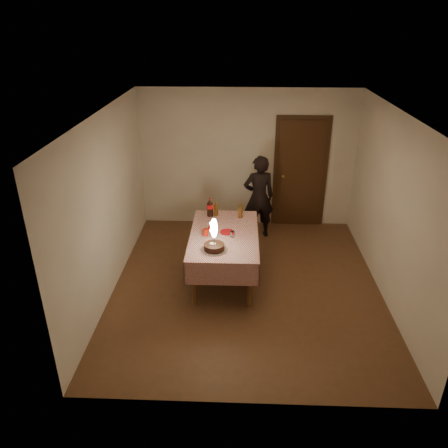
{
  "coord_description": "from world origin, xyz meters",
  "views": [
    {
      "loc": [
        -0.12,
        -5.62,
        3.75
      ],
      "look_at": [
        -0.35,
        0.17,
        0.95
      ],
      "focal_mm": 35.0,
      "sensor_mm": 36.0,
      "label": 1
    }
  ],
  "objects_px": {
    "clear_cup": "(232,234)",
    "amber_bottle_left": "(216,209)",
    "red_cup": "(205,232)",
    "amber_bottle_right": "(240,211)",
    "birthday_cake": "(214,243)",
    "red_plate": "(227,232)",
    "photographer": "(259,197)",
    "dining_table": "(224,240)",
    "cola_bottle": "(210,207)"
  },
  "relations": [
    {
      "from": "amber_bottle_right",
      "to": "dining_table",
      "type": "bearing_deg",
      "value": -111.76
    },
    {
      "from": "red_plate",
      "to": "clear_cup",
      "type": "relative_size",
      "value": 2.44
    },
    {
      "from": "dining_table",
      "to": "amber_bottle_right",
      "type": "height_order",
      "value": "amber_bottle_right"
    },
    {
      "from": "red_cup",
      "to": "dining_table",
      "type": "bearing_deg",
      "value": 11.36
    },
    {
      "from": "cola_bottle",
      "to": "amber_bottle_right",
      "type": "bearing_deg",
      "value": -5.0
    },
    {
      "from": "red_plate",
      "to": "photographer",
      "type": "height_order",
      "value": "photographer"
    },
    {
      "from": "birthday_cake",
      "to": "cola_bottle",
      "type": "relative_size",
      "value": 1.53
    },
    {
      "from": "dining_table",
      "to": "clear_cup",
      "type": "bearing_deg",
      "value": -38.25
    },
    {
      "from": "dining_table",
      "to": "clear_cup",
      "type": "xyz_separation_m",
      "value": [
        0.13,
        -0.1,
        0.15
      ]
    },
    {
      "from": "birthday_cake",
      "to": "amber_bottle_right",
      "type": "height_order",
      "value": "birthday_cake"
    },
    {
      "from": "red_plate",
      "to": "cola_bottle",
      "type": "relative_size",
      "value": 0.69
    },
    {
      "from": "clear_cup",
      "to": "amber_bottle_left",
      "type": "distance_m",
      "value": 0.81
    },
    {
      "from": "red_cup",
      "to": "clear_cup",
      "type": "distance_m",
      "value": 0.41
    },
    {
      "from": "cola_bottle",
      "to": "amber_bottle_right",
      "type": "xyz_separation_m",
      "value": [
        0.49,
        -0.04,
        -0.03
      ]
    },
    {
      "from": "dining_table",
      "to": "red_plate",
      "type": "bearing_deg",
      "value": 51.99
    },
    {
      "from": "red_plate",
      "to": "photographer",
      "type": "relative_size",
      "value": 0.14
    },
    {
      "from": "amber_bottle_right",
      "to": "red_plate",
      "type": "bearing_deg",
      "value": -109.73
    },
    {
      "from": "birthday_cake",
      "to": "red_cup",
      "type": "bearing_deg",
      "value": 109.63
    },
    {
      "from": "amber_bottle_right",
      "to": "birthday_cake",
      "type": "bearing_deg",
      "value": -108.07
    },
    {
      "from": "amber_bottle_left",
      "to": "dining_table",
      "type": "bearing_deg",
      "value": -76.58
    },
    {
      "from": "birthday_cake",
      "to": "clear_cup",
      "type": "height_order",
      "value": "birthday_cake"
    },
    {
      "from": "dining_table",
      "to": "photographer",
      "type": "relative_size",
      "value": 1.11
    },
    {
      "from": "clear_cup",
      "to": "amber_bottle_right",
      "type": "distance_m",
      "value": 0.71
    },
    {
      "from": "amber_bottle_left",
      "to": "amber_bottle_right",
      "type": "height_order",
      "value": "same"
    },
    {
      "from": "birthday_cake",
      "to": "red_plate",
      "type": "xyz_separation_m",
      "value": [
        0.16,
        0.56,
        -0.11
      ]
    },
    {
      "from": "clear_cup",
      "to": "amber_bottle_left",
      "type": "xyz_separation_m",
      "value": [
        -0.28,
        0.75,
        0.07
      ]
    },
    {
      "from": "birthday_cake",
      "to": "amber_bottle_left",
      "type": "distance_m",
      "value": 1.16
    },
    {
      "from": "birthday_cake",
      "to": "clear_cup",
      "type": "distance_m",
      "value": 0.48
    },
    {
      "from": "clear_cup",
      "to": "amber_bottle_right",
      "type": "height_order",
      "value": "amber_bottle_right"
    },
    {
      "from": "birthday_cake",
      "to": "amber_bottle_right",
      "type": "bearing_deg",
      "value": 71.93
    },
    {
      "from": "dining_table",
      "to": "birthday_cake",
      "type": "height_order",
      "value": "birthday_cake"
    },
    {
      "from": "red_cup",
      "to": "cola_bottle",
      "type": "height_order",
      "value": "cola_bottle"
    },
    {
      "from": "amber_bottle_left",
      "to": "clear_cup",
      "type": "bearing_deg",
      "value": -69.46
    },
    {
      "from": "red_cup",
      "to": "clear_cup",
      "type": "xyz_separation_m",
      "value": [
        0.41,
        -0.04,
        -0.01
      ]
    },
    {
      "from": "red_plate",
      "to": "cola_bottle",
      "type": "height_order",
      "value": "cola_bottle"
    },
    {
      "from": "birthday_cake",
      "to": "red_plate",
      "type": "height_order",
      "value": "birthday_cake"
    },
    {
      "from": "amber_bottle_left",
      "to": "amber_bottle_right",
      "type": "bearing_deg",
      "value": -8.06
    },
    {
      "from": "red_cup",
      "to": "amber_bottle_left",
      "type": "bearing_deg",
      "value": 80.19
    },
    {
      "from": "cola_bottle",
      "to": "photographer",
      "type": "bearing_deg",
      "value": 44.81
    },
    {
      "from": "red_cup",
      "to": "amber_bottle_right",
      "type": "height_order",
      "value": "amber_bottle_right"
    },
    {
      "from": "cola_bottle",
      "to": "amber_bottle_left",
      "type": "height_order",
      "value": "cola_bottle"
    },
    {
      "from": "birthday_cake",
      "to": "red_cup",
      "type": "height_order",
      "value": "birthday_cake"
    },
    {
      "from": "dining_table",
      "to": "red_cup",
      "type": "height_order",
      "value": "red_cup"
    },
    {
      "from": "dining_table",
      "to": "clear_cup",
      "type": "relative_size",
      "value": 19.11
    },
    {
      "from": "cola_bottle",
      "to": "amber_bottle_left",
      "type": "distance_m",
      "value": 0.1
    },
    {
      "from": "birthday_cake",
      "to": "amber_bottle_right",
      "type": "relative_size",
      "value": 1.91
    },
    {
      "from": "amber_bottle_left",
      "to": "amber_bottle_right",
      "type": "distance_m",
      "value": 0.4
    },
    {
      "from": "clear_cup",
      "to": "dining_table",
      "type": "bearing_deg",
      "value": 141.75
    },
    {
      "from": "amber_bottle_left",
      "to": "photographer",
      "type": "height_order",
      "value": "photographer"
    },
    {
      "from": "cola_bottle",
      "to": "amber_bottle_right",
      "type": "height_order",
      "value": "cola_bottle"
    }
  ]
}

